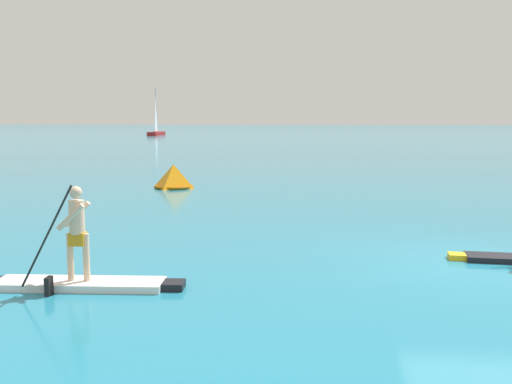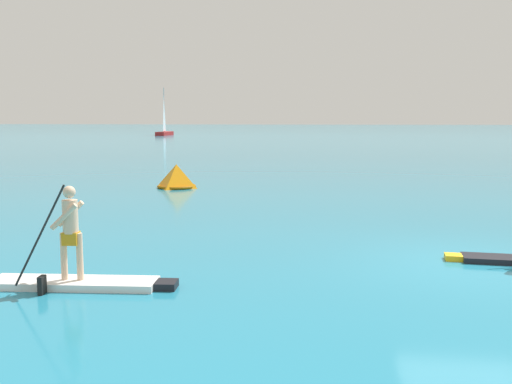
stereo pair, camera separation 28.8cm
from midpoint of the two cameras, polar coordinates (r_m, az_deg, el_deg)
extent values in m
plane|color=teal|center=(12.41, 20.80, -6.65)|extent=(440.00, 440.00, 0.00)
cube|color=white|center=(10.56, -16.70, -8.55)|extent=(2.92, 0.89, 0.13)
cube|color=black|center=(10.13, -7.97, -8.99)|extent=(0.39, 0.44, 0.13)
cylinder|color=beige|center=(10.49, -17.56, -6.03)|extent=(0.11, 0.11, 0.82)
cylinder|color=beige|center=(10.40, -16.12, -6.10)|extent=(0.11, 0.11, 0.82)
cube|color=orange|center=(10.38, -16.91, -4.36)|extent=(0.28, 0.24, 0.22)
cylinder|color=beige|center=(10.31, -16.99, -2.32)|extent=(0.26, 0.26, 0.57)
sphere|color=beige|center=(10.25, -17.08, 0.00)|extent=(0.21, 0.21, 0.21)
cylinder|color=beige|center=(10.18, -17.56, -2.32)|extent=(0.48, 0.12, 0.47)
cylinder|color=beige|center=(10.46, -16.96, -2.04)|extent=(0.48, 0.12, 0.47)
cylinder|color=black|center=(10.08, -19.68, -4.07)|extent=(0.92, 0.10, 1.69)
cube|color=black|center=(10.27, -19.48, -8.63)|extent=(0.09, 0.21, 0.32)
cube|color=yellow|center=(12.67, 19.41, -6.04)|extent=(0.36, 0.38, 0.11)
pyramid|color=orange|center=(24.20, -7.46, 1.56)|extent=(1.60, 1.60, 0.98)
torus|color=#915407|center=(24.25, -7.44, 0.56)|extent=(1.59, 1.59, 0.12)
cube|color=#A51E1E|center=(95.05, -8.87, 5.69)|extent=(1.48, 5.50, 0.59)
cylinder|color=#B2B2B7|center=(95.02, -8.91, 7.96)|extent=(0.12, 0.12, 6.98)
pyramid|color=white|center=(95.02, -8.91, 7.75)|extent=(0.48, 2.45, 6.06)
camera|label=1|loc=(0.14, -89.53, 0.06)|focal=40.81mm
camera|label=2|loc=(0.14, 90.47, -0.06)|focal=40.81mm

